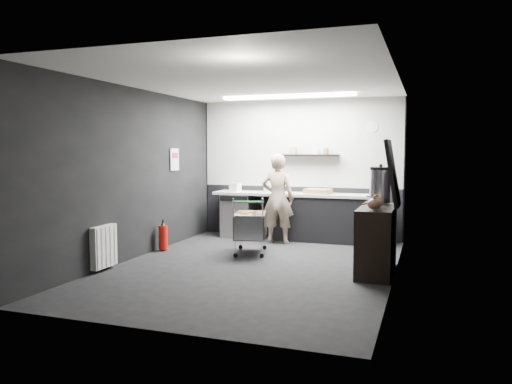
% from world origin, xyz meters
% --- Properties ---
extents(floor, '(5.50, 5.50, 0.00)m').
position_xyz_m(floor, '(0.00, 0.00, 0.00)').
color(floor, black).
rests_on(floor, ground).
extents(ceiling, '(5.50, 5.50, 0.00)m').
position_xyz_m(ceiling, '(0.00, 0.00, 2.70)').
color(ceiling, white).
rests_on(ceiling, wall_back).
extents(wall_back, '(5.50, 0.00, 5.50)m').
position_xyz_m(wall_back, '(0.00, 2.75, 1.35)').
color(wall_back, black).
rests_on(wall_back, floor).
extents(wall_front, '(5.50, 0.00, 5.50)m').
position_xyz_m(wall_front, '(0.00, -2.75, 1.35)').
color(wall_front, black).
rests_on(wall_front, floor).
extents(wall_left, '(0.00, 5.50, 5.50)m').
position_xyz_m(wall_left, '(-2.00, 0.00, 1.35)').
color(wall_left, black).
rests_on(wall_left, floor).
extents(wall_right, '(0.00, 5.50, 5.50)m').
position_xyz_m(wall_right, '(2.00, 0.00, 1.35)').
color(wall_right, black).
rests_on(wall_right, floor).
extents(kitchen_wall_panel, '(3.95, 0.02, 1.70)m').
position_xyz_m(kitchen_wall_panel, '(0.00, 2.73, 1.85)').
color(kitchen_wall_panel, '#B2B2AE').
rests_on(kitchen_wall_panel, wall_back).
extents(dado_panel, '(3.95, 0.02, 1.00)m').
position_xyz_m(dado_panel, '(0.00, 2.73, 0.50)').
color(dado_panel, black).
rests_on(dado_panel, wall_back).
extents(floating_shelf, '(1.20, 0.22, 0.04)m').
position_xyz_m(floating_shelf, '(0.20, 2.62, 1.62)').
color(floating_shelf, black).
rests_on(floating_shelf, wall_back).
extents(wall_clock, '(0.20, 0.03, 0.20)m').
position_xyz_m(wall_clock, '(1.40, 2.72, 2.15)').
color(wall_clock, silver).
rests_on(wall_clock, wall_back).
extents(poster, '(0.02, 0.30, 0.40)m').
position_xyz_m(poster, '(-1.98, 1.30, 1.55)').
color(poster, silver).
rests_on(poster, wall_left).
extents(poster_red_band, '(0.02, 0.22, 0.10)m').
position_xyz_m(poster_red_band, '(-1.98, 1.30, 1.62)').
color(poster_red_band, red).
rests_on(poster_red_band, poster).
extents(radiator, '(0.10, 0.50, 0.60)m').
position_xyz_m(radiator, '(-1.94, -0.90, 0.35)').
color(radiator, silver).
rests_on(radiator, wall_left).
extents(ceiling_strip, '(2.40, 0.20, 0.04)m').
position_xyz_m(ceiling_strip, '(0.00, 1.85, 2.67)').
color(ceiling_strip, white).
rests_on(ceiling_strip, ceiling).
extents(prep_counter, '(3.20, 0.61, 0.90)m').
position_xyz_m(prep_counter, '(0.14, 2.42, 0.46)').
color(prep_counter, black).
rests_on(prep_counter, floor).
extents(person, '(0.63, 0.43, 1.66)m').
position_xyz_m(person, '(-0.21, 1.97, 0.83)').
color(person, beige).
rests_on(person, floor).
extents(shopping_cart, '(0.69, 0.96, 0.92)m').
position_xyz_m(shopping_cart, '(-0.37, 0.91, 0.44)').
color(shopping_cart, silver).
rests_on(shopping_cart, floor).
extents(sideboard, '(0.53, 1.25, 1.87)m').
position_xyz_m(sideboard, '(1.76, 0.28, 0.59)').
color(sideboard, black).
rests_on(sideboard, floor).
extents(fire_extinguisher, '(0.15, 0.15, 0.51)m').
position_xyz_m(fire_extinguisher, '(-1.85, 0.62, 0.25)').
color(fire_extinguisher, red).
rests_on(fire_extinguisher, floor).
extents(cardboard_box, '(0.51, 0.41, 0.09)m').
position_xyz_m(cardboard_box, '(0.45, 2.37, 0.95)').
color(cardboard_box, '#9A7952').
rests_on(cardboard_box, prep_counter).
extents(pink_tub, '(0.21, 0.21, 0.21)m').
position_xyz_m(pink_tub, '(-0.53, 2.42, 1.00)').
color(pink_tub, '#F4D4DD').
rests_on(pink_tub, prep_counter).
extents(white_container, '(0.23, 0.20, 0.17)m').
position_xyz_m(white_container, '(-1.21, 2.37, 0.99)').
color(white_container, silver).
rests_on(white_container, prep_counter).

